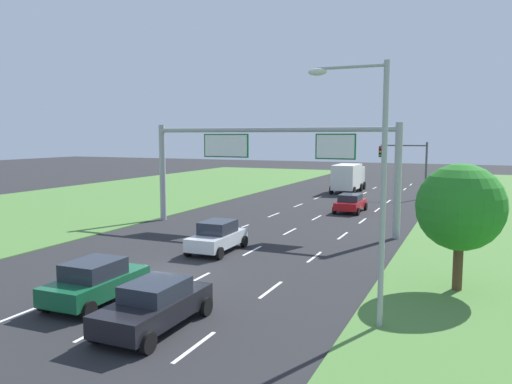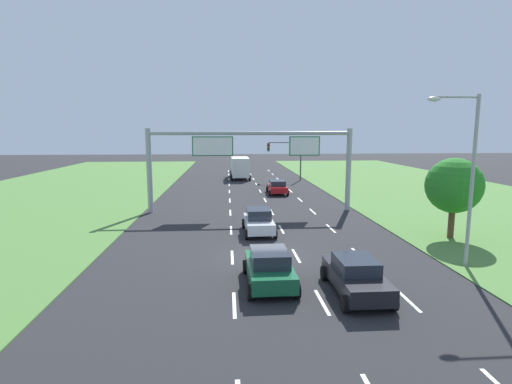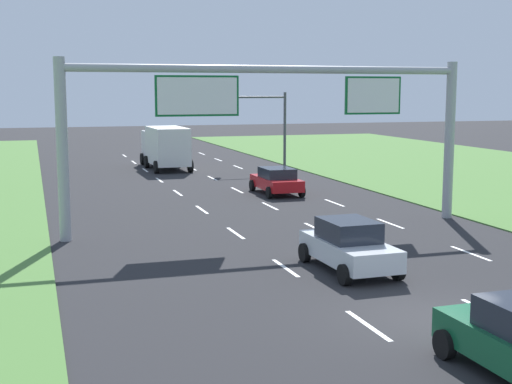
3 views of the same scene
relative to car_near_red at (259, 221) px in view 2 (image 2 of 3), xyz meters
The scene contains 14 objects.
ground_plane 5.18m from the car_near_red, 90.97° to the right, with size 200.00×200.00×0.00m, color #262628.
grass_verge_right 21.49m from the car_near_red, 13.16° to the left, with size 24.00×120.00×0.06m, color #4C7A38.
lane_dashes_inner_left 10.09m from the car_near_red, 100.52° to the left, with size 0.14×68.40×0.01m.
lane_dashes_inner_right 10.06m from the car_near_red, 80.45° to the left, with size 0.14×68.40×0.01m.
lane_dashes_slip 11.19m from the car_near_red, 62.43° to the left, with size 0.14×68.40×0.01m.
car_near_red is the anchor object (origin of this frame).
car_lead_silver 10.86m from the car_near_red, 72.59° to the right, with size 2.11×4.43×1.54m.
car_mid_lane 9.14m from the car_near_red, 91.55° to the right, with size 2.22×4.20×1.60m.
car_far_ahead 17.12m from the car_near_red, 78.71° to the left, with size 2.09×4.16×1.48m.
box_truck 31.47m from the car_near_red, 90.47° to the left, with size 2.79×7.39×3.10m.
sign_gantry 8.46m from the car_near_red, 90.37° to the left, with size 17.24×0.44×7.00m.
traffic_light_mast 29.56m from the car_near_red, 77.85° to the left, with size 4.76×0.49×5.60m.
street_lamp 12.79m from the car_near_red, 37.95° to the right, with size 2.61×0.32×8.50m.
roadside_tree_near 12.54m from the car_near_red, 10.64° to the right, with size 3.45×3.45×5.13m.
Camera 2 is at (-1.97, -20.85, 6.74)m, focal length 28.00 mm.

